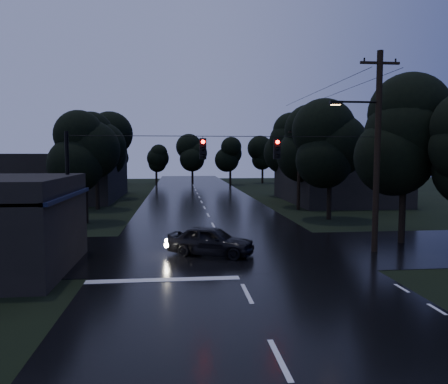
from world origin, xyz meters
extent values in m
plane|color=black|center=(0.00, 0.00, 0.00)|extent=(160.00, 160.00, 0.00)
cube|color=black|center=(0.00, 30.00, 0.00)|extent=(12.00, 120.00, 0.02)
cube|color=black|center=(0.00, 12.00, 0.00)|extent=(60.00, 9.00, 0.02)
cube|color=black|center=(-7.00, 9.00, 3.20)|extent=(0.30, 7.00, 0.15)
cylinder|color=black|center=(-7.20, 6.00, 1.50)|extent=(0.10, 0.10, 3.00)
cylinder|color=black|center=(-7.20, 12.00, 1.50)|extent=(0.10, 0.10, 3.00)
cube|color=#EDCF5F|center=(-7.05, 7.50, 2.50)|extent=(0.06, 1.60, 0.50)
cube|color=#EDCF5F|center=(-7.05, 10.20, 2.50)|extent=(0.06, 1.20, 0.50)
cube|color=black|center=(14.00, 34.00, 2.20)|extent=(10.00, 14.00, 4.40)
cube|color=black|center=(-14.00, 40.00, 2.50)|extent=(10.00, 16.00, 5.00)
cylinder|color=black|center=(7.50, 11.00, 5.00)|extent=(0.30, 0.30, 10.00)
cube|color=black|center=(7.50, 11.00, 9.40)|extent=(2.00, 0.12, 0.12)
cylinder|color=black|center=(6.40, 11.00, 7.50)|extent=(2.20, 0.10, 0.10)
cube|color=black|center=(5.30, 11.00, 7.45)|extent=(0.60, 0.25, 0.18)
cube|color=#FFB266|center=(5.30, 11.00, 7.35)|extent=(0.45, 0.18, 0.03)
cylinder|color=black|center=(8.30, 28.00, 3.75)|extent=(0.30, 0.30, 7.50)
cube|color=black|center=(8.30, 28.00, 6.90)|extent=(2.00, 0.12, 0.12)
cylinder|color=black|center=(-7.50, 11.00, 3.00)|extent=(0.18, 0.18, 6.00)
cylinder|color=black|center=(0.00, 11.00, 5.80)|extent=(15.00, 0.03, 0.03)
cube|color=black|center=(-1.20, 11.00, 5.20)|extent=(0.32, 0.25, 1.00)
sphere|color=#FF0C07|center=(-1.20, 10.85, 5.20)|extent=(0.18, 0.18, 0.18)
cube|color=black|center=(2.40, 11.00, 5.20)|extent=(0.32, 0.25, 1.00)
sphere|color=#FF0C07|center=(2.40, 10.85, 5.20)|extent=(0.18, 0.18, 0.18)
cylinder|color=black|center=(10.00, 13.00, 1.40)|extent=(0.36, 0.36, 2.80)
sphere|color=black|center=(10.00, 13.00, 4.80)|extent=(4.48, 4.48, 4.48)
sphere|color=black|center=(10.00, 13.00, 6.00)|extent=(4.48, 4.48, 4.48)
sphere|color=black|center=(10.00, 13.00, 7.20)|extent=(4.48, 4.48, 4.48)
cylinder|color=black|center=(-9.00, 22.00, 1.22)|extent=(0.36, 0.36, 2.45)
sphere|color=black|center=(-9.00, 22.00, 4.20)|extent=(3.92, 3.92, 3.92)
sphere|color=black|center=(-9.00, 22.00, 5.25)|extent=(3.92, 3.92, 3.92)
sphere|color=black|center=(-9.00, 22.00, 6.30)|extent=(3.92, 3.92, 3.92)
cylinder|color=black|center=(-9.60, 30.00, 1.31)|extent=(0.36, 0.36, 2.62)
sphere|color=black|center=(-9.60, 30.00, 4.50)|extent=(4.20, 4.20, 4.20)
sphere|color=black|center=(-9.60, 30.00, 5.62)|extent=(4.20, 4.20, 4.20)
sphere|color=black|center=(-9.60, 30.00, 6.75)|extent=(4.20, 4.20, 4.20)
cylinder|color=black|center=(-10.20, 40.00, 1.40)|extent=(0.36, 0.36, 2.80)
sphere|color=black|center=(-10.20, 40.00, 4.80)|extent=(4.48, 4.48, 4.48)
sphere|color=black|center=(-10.20, 40.00, 6.00)|extent=(4.48, 4.48, 4.48)
sphere|color=black|center=(-10.20, 40.00, 7.20)|extent=(4.48, 4.48, 4.48)
cylinder|color=black|center=(9.00, 22.00, 1.31)|extent=(0.36, 0.36, 2.62)
sphere|color=black|center=(9.00, 22.00, 4.50)|extent=(4.20, 4.20, 4.20)
sphere|color=black|center=(9.00, 22.00, 5.62)|extent=(4.20, 4.20, 4.20)
sphere|color=black|center=(9.00, 22.00, 6.75)|extent=(4.20, 4.20, 4.20)
cylinder|color=black|center=(9.60, 30.00, 1.40)|extent=(0.36, 0.36, 2.80)
sphere|color=black|center=(9.60, 30.00, 4.80)|extent=(4.48, 4.48, 4.48)
sphere|color=black|center=(9.60, 30.00, 6.00)|extent=(4.48, 4.48, 4.48)
sphere|color=black|center=(9.60, 30.00, 7.20)|extent=(4.48, 4.48, 4.48)
cylinder|color=black|center=(10.20, 40.00, 1.49)|extent=(0.36, 0.36, 2.97)
sphere|color=black|center=(10.20, 40.00, 5.10)|extent=(4.76, 4.76, 4.76)
sphere|color=black|center=(10.20, 40.00, 6.38)|extent=(4.76, 4.76, 4.76)
sphere|color=black|center=(10.20, 40.00, 7.65)|extent=(4.76, 4.76, 4.76)
imported|color=black|center=(-0.82, 11.11, 0.72)|extent=(4.58, 3.22, 1.45)
camera|label=1|loc=(-2.38, -9.89, 4.93)|focal=35.00mm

